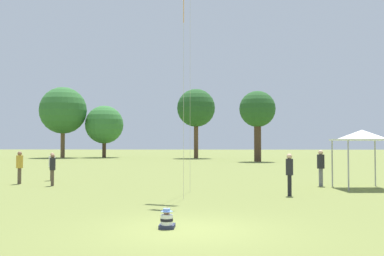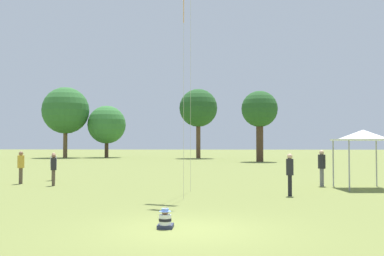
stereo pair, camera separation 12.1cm
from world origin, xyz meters
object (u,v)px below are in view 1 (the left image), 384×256
object	(u,v)px
person_standing_5	(289,170)
distant_tree_0	(257,110)
person_standing_4	(53,166)
distant_tree_3	(196,108)
seated_toddler	(167,220)
canopy_tent	(362,136)
person_standing_3	(52,164)
person_standing_2	(321,165)
person_standing_1	(20,164)
distant_tree_1	(104,125)
distant_tree_2	(63,111)

from	to	relation	value
person_standing_5	distant_tree_0	distance (m)	36.15
person_standing_4	distant_tree_3	world-z (taller)	distant_tree_3
seated_toddler	person_standing_5	size ratio (longest dim) A/B	0.30
distant_tree_3	canopy_tent	bearing A→B (deg)	-77.66
person_standing_3	distant_tree_0	world-z (taller)	distant_tree_0
person_standing_3	distant_tree_0	distance (m)	32.54
person_standing_3	distant_tree_3	xyz separation A→B (m)	(7.19, 40.41, 6.48)
person_standing_2	person_standing_3	bearing A→B (deg)	-125.43
person_standing_1	distant_tree_1	xyz separation A→B (m)	(-6.42, 45.76, 4.09)
person_standing_3	distant_tree_3	bearing A→B (deg)	34.57
distant_tree_0	person_standing_3	bearing A→B (deg)	-118.02
seated_toddler	person_standing_3	bearing A→B (deg)	120.37
person_standing_4	distant_tree_0	distance (m)	35.03
person_standing_1	person_standing_4	distance (m)	2.41
person_standing_4	person_standing_5	distance (m)	12.18
distant_tree_1	distant_tree_3	world-z (taller)	distant_tree_3
person_standing_1	distant_tree_3	size ratio (longest dim) A/B	0.17
seated_toddler	distant_tree_1	xyz separation A→B (m)	(-15.71, 58.12, 4.93)
distant_tree_0	distant_tree_2	bearing A→B (deg)	154.63
person_standing_5	distant_tree_1	size ratio (longest dim) A/B	0.22
person_standing_1	distant_tree_1	bearing A→B (deg)	-53.98
person_standing_5	distant_tree_3	bearing A→B (deg)	32.90
person_standing_5	distant_tree_1	bearing A→B (deg)	47.88
seated_toddler	distant_tree_0	xyz separation A→B (m)	(6.74, 43.11, 6.03)
distant_tree_1	seated_toddler	bearing A→B (deg)	-74.88
person_standing_4	distant_tree_1	bearing A→B (deg)	-162.92
person_standing_5	person_standing_3	bearing A→B (deg)	86.29
person_standing_3	distant_tree_1	distance (m)	44.18
seated_toddler	distant_tree_2	world-z (taller)	distant_tree_2
seated_toddler	distant_tree_3	size ratio (longest dim) A/B	0.05
seated_toddler	person_standing_2	xyz separation A→B (m)	(6.79, 11.79, 0.90)
distant_tree_1	person_standing_4	bearing A→B (deg)	-79.57
seated_toddler	distant_tree_2	distance (m)	61.12
canopy_tent	distant_tree_1	world-z (taller)	distant_tree_1
distant_tree_0	distant_tree_2	world-z (taller)	distant_tree_2
canopy_tent	distant_tree_1	bearing A→B (deg)	117.12
distant_tree_3	person_standing_4	bearing A→B (deg)	-97.72
canopy_tent	distant_tree_2	world-z (taller)	distant_tree_2
person_standing_2	distant_tree_2	bearing A→B (deg)	-171.83
person_standing_4	distant_tree_1	xyz separation A→B (m)	(-8.61, 46.77, 4.14)
seated_toddler	distant_tree_3	bearing A→B (deg)	92.09
canopy_tent	distant_tree_0	xyz separation A→B (m)	(-1.81, 32.37, 3.66)
seated_toddler	person_standing_2	world-z (taller)	person_standing_2
seated_toddler	person_standing_3	size ratio (longest dim) A/B	0.32
seated_toddler	distant_tree_0	size ratio (longest dim) A/B	0.06
person_standing_1	person_standing_4	bearing A→B (deg)	-176.77
seated_toddler	person_standing_2	distance (m)	13.64
person_standing_1	canopy_tent	distance (m)	17.98
person_standing_3	person_standing_5	bearing A→B (deg)	-75.28
person_standing_2	canopy_tent	distance (m)	2.53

